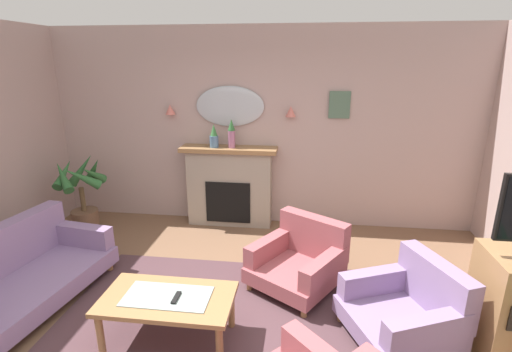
% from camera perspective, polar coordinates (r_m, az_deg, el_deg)
% --- Properties ---
extents(wall_back, '(7.01, 0.10, 2.79)m').
position_cam_1_polar(wall_back, '(5.35, 0.83, 7.25)').
color(wall_back, '#B29993').
rests_on(wall_back, ground).
extents(patterned_rug, '(3.20, 2.40, 0.01)m').
position_cam_1_polar(patterned_rug, '(3.60, -4.31, -22.78)').
color(patterned_rug, '#4C3338').
rests_on(patterned_rug, ground).
extents(fireplace, '(1.36, 0.36, 1.16)m').
position_cam_1_polar(fireplace, '(5.41, -4.06, -1.67)').
color(fireplace, gray).
rests_on(fireplace, ground).
extents(mantel_vase_right, '(0.12, 0.12, 0.32)m').
position_cam_1_polar(mantel_vase_right, '(5.24, -6.45, 5.93)').
color(mantel_vase_right, '#4C7093').
rests_on(mantel_vase_right, fireplace).
extents(mantel_vase_left, '(0.10, 0.10, 0.40)m').
position_cam_1_polar(mantel_vase_left, '(5.17, -3.76, 6.54)').
color(mantel_vase_left, '#9E6084').
rests_on(mantel_vase_left, fireplace).
extents(wall_mirror, '(0.96, 0.06, 0.56)m').
position_cam_1_polar(wall_mirror, '(5.30, -4.02, 10.58)').
color(wall_mirror, '#B2BCC6').
extents(wall_sconce_left, '(0.14, 0.14, 0.14)m').
position_cam_1_polar(wall_sconce_left, '(5.49, -12.98, 9.89)').
color(wall_sconce_left, '#D17066').
extents(wall_sconce_right, '(0.14, 0.14, 0.14)m').
position_cam_1_polar(wall_sconce_right, '(5.16, 5.33, 9.80)').
color(wall_sconce_right, '#D17066').
extents(framed_picture, '(0.28, 0.03, 0.36)m').
position_cam_1_polar(framed_picture, '(5.22, 12.65, 10.56)').
color(framed_picture, '#4C6B56').
extents(coffee_table, '(1.10, 0.60, 0.45)m').
position_cam_1_polar(coffee_table, '(3.37, -13.33, -18.28)').
color(coffee_table, olive).
rests_on(coffee_table, ground).
extents(tv_remote, '(0.04, 0.16, 0.02)m').
position_cam_1_polar(tv_remote, '(3.29, -12.10, -17.76)').
color(tv_remote, black).
rests_on(tv_remote, coffee_table).
extents(floral_couch, '(1.09, 1.81, 0.76)m').
position_cam_1_polar(floral_couch, '(4.41, -32.74, -12.69)').
color(floral_couch, gray).
rests_on(floral_couch, ground).
extents(armchair_by_coffee_table, '(1.12, 1.12, 0.71)m').
position_cam_1_polar(armchair_by_coffee_table, '(4.08, 6.79, -12.44)').
color(armchair_by_coffee_table, '#934C51').
rests_on(armchair_by_coffee_table, ground).
extents(armchair_near_fireplace, '(1.07, 1.06, 0.71)m').
position_cam_1_polar(armchair_near_fireplace, '(3.60, 22.18, -18.13)').
color(armchair_near_fireplace, gray).
rests_on(armchair_near_fireplace, ground).
extents(potted_plant_corner_palm, '(0.72, 0.71, 1.10)m').
position_cam_1_polar(potted_plant_corner_palm, '(5.68, -25.03, -2.52)').
color(potted_plant_corner_palm, brown).
rests_on(potted_plant_corner_palm, ground).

